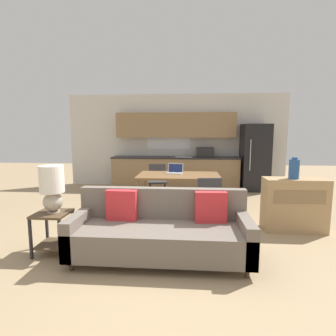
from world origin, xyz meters
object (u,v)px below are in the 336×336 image
object	(u,v)px
refrigerator	(255,157)
vase	(294,169)
credenza	(294,205)
laptop	(175,171)
dining_chair_far_left	(157,180)
table_lamp	(52,186)
side_table	(53,226)
dining_chair_near_right	(208,197)
couch	(161,231)
dining_table	(179,177)

from	to	relation	value
refrigerator	vase	xyz separation A→B (m)	(-0.16, -3.14, 0.11)
credenza	laptop	xyz separation A→B (m)	(-1.99, 1.13, 0.37)
vase	dining_chair_far_left	size ratio (longest dim) A/B	0.40
table_lamp	dining_chair_far_left	world-z (taller)	table_lamp
refrigerator	side_table	distance (m)	5.56
vase	dining_chair_near_right	size ratio (longest dim) A/B	0.40
refrigerator	couch	bearing A→B (deg)	-117.30
refrigerator	table_lamp	world-z (taller)	refrigerator
dining_chair_far_left	credenza	bearing A→B (deg)	-43.16
dining_table	table_lamp	xyz separation A→B (m)	(-1.56, -2.01, 0.20)
refrigerator	credenza	size ratio (longest dim) A/B	1.88
refrigerator	side_table	world-z (taller)	refrigerator
table_lamp	vase	size ratio (longest dim) A/B	1.80
vase	dining_chair_far_left	world-z (taller)	vase
dining_chair_far_left	laptop	distance (m)	0.82
side_table	credenza	xyz separation A→B (m)	(3.48, 1.09, 0.06)
vase	dining_chair_near_right	distance (m)	1.44
side_table	dining_chair_far_left	distance (m)	3.02
couch	refrigerator	bearing A→B (deg)	62.70
credenza	laptop	world-z (taller)	laptop
credenza	vase	distance (m)	0.59
dining_chair_far_left	dining_chair_near_right	world-z (taller)	same
laptop	table_lamp	bearing A→B (deg)	-115.13
dining_table	table_lamp	size ratio (longest dim) A/B	2.64
side_table	table_lamp	size ratio (longest dim) A/B	0.90
dining_chair_far_left	laptop	xyz separation A→B (m)	(0.44, -0.61, 0.30)
dining_chair_far_left	dining_chair_near_right	distance (m)	1.94
couch	dining_chair_near_right	world-z (taller)	couch
couch	dining_chair_near_right	size ratio (longest dim) A/B	2.59
dining_chair_far_left	dining_chair_near_right	xyz separation A→B (m)	(1.06, -1.62, 0.00)
refrigerator	dining_chair_far_left	bearing A→B (deg)	-151.72
couch	credenza	world-z (taller)	credenza
couch	dining_chair_far_left	distance (m)	2.86
refrigerator	credenza	distance (m)	3.15
dining_chair_far_left	couch	bearing A→B (deg)	-89.92
side_table	vase	bearing A→B (deg)	17.18
refrigerator	table_lamp	distance (m)	5.51
couch	vase	xyz separation A→B (m)	(2.01, 1.07, 0.68)
vase	side_table	bearing A→B (deg)	-162.82
side_table	laptop	distance (m)	2.70
credenza	laptop	size ratio (longest dim) A/B	2.73
dining_table	dining_chair_near_right	bearing A→B (deg)	-57.23
side_table	couch	bearing A→B (deg)	-0.24
couch	credenza	distance (m)	2.33
side_table	dining_chair_near_right	world-z (taller)	dining_chair_near_right
refrigerator	vase	world-z (taller)	refrigerator
table_lamp	dining_chair_far_left	size ratio (longest dim) A/B	0.72
refrigerator	dining_chair_near_right	size ratio (longest dim) A/B	2.14
side_table	dining_chair_near_right	bearing A→B (deg)	29.81
refrigerator	couch	distance (m)	4.77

